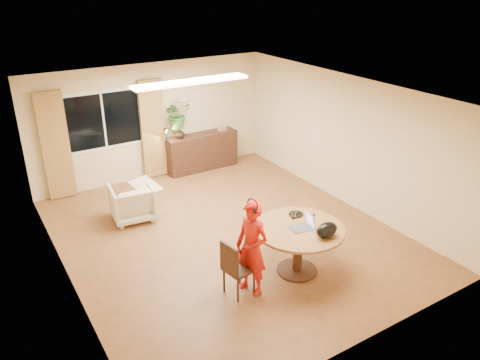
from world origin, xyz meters
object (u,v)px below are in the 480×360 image
Objects in this scene: child at (252,248)px; armchair at (132,202)px; dining_table at (299,237)px; sideboard at (202,152)px; dining_chair at (239,267)px.

child is 3.18m from armchair.
child is (-0.88, -0.02, 0.11)m from dining_table.
armchair is at bearing 174.39° from child.
child is 0.84× the size of sideboard.
armchair is 0.45× the size of sideboard.
dining_table is 1.79× the size of armchair.
child is at bearing -25.17° from dining_chair.
armchair is (-1.61, 3.04, -0.27)m from dining_table.
child reaches higher than dining_table.
sideboard is at bearing 59.39° from dining_chair.
sideboard is (1.58, 4.61, -0.30)m from child.
child is at bearing -108.97° from sideboard.
sideboard is at bearing 81.27° from dining_table.
armchair is (-0.73, 3.07, -0.38)m from child.
dining_chair reaches higher than dining_table.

